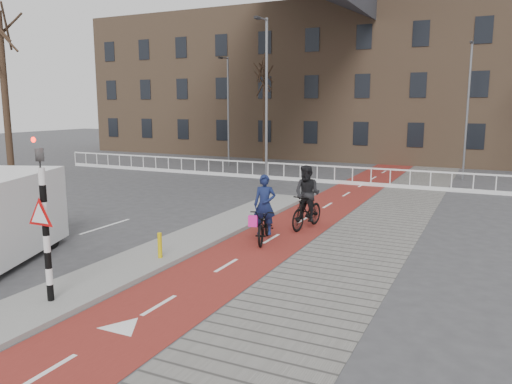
% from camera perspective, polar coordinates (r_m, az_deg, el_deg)
% --- Properties ---
extents(ground, '(120.00, 120.00, 0.00)m').
position_cam_1_polar(ground, '(12.83, -13.80, -9.81)').
color(ground, '#38383A').
rests_on(ground, ground).
extents(bike_lane, '(2.50, 60.00, 0.01)m').
position_cam_1_polar(bike_lane, '(20.71, 7.34, -2.03)').
color(bike_lane, maroon).
rests_on(bike_lane, ground).
extents(sidewalk, '(3.00, 60.00, 0.01)m').
position_cam_1_polar(sidewalk, '(20.04, 14.97, -2.70)').
color(sidewalk, slate).
rests_on(sidewalk, ground).
extents(curb_island, '(1.80, 16.00, 0.12)m').
position_cam_1_polar(curb_island, '(16.30, -6.81, -5.11)').
color(curb_island, gray).
rests_on(curb_island, ground).
extents(traffic_signal, '(0.80, 0.80, 3.68)m').
position_cam_1_polar(traffic_signal, '(11.30, -23.08, -2.51)').
color(traffic_signal, black).
rests_on(traffic_signal, curb_island).
extents(bollard, '(0.12, 0.12, 0.70)m').
position_cam_1_polar(bollard, '(14.00, -10.93, -6.00)').
color(bollard, gold).
rests_on(bollard, curb_island).
extents(cyclist_near, '(1.26, 2.18, 2.13)m').
position_cam_1_polar(cyclist_near, '(15.67, 0.99, -3.14)').
color(cyclist_near, black).
rests_on(cyclist_near, bike_lane).
extents(cyclist_far, '(1.05, 2.15, 2.21)m').
position_cam_1_polar(cyclist_far, '(17.39, 5.86, -1.22)').
color(cyclist_far, black).
rests_on(cyclist_far, bike_lane).
extents(railing, '(28.00, 0.10, 0.99)m').
position_cam_1_polar(railing, '(29.48, -0.40, 2.21)').
color(railing, silver).
rests_on(railing, ground).
extents(townhouse_row, '(46.00, 10.00, 15.90)m').
position_cam_1_polar(townhouse_row, '(42.80, 11.22, 14.50)').
color(townhouse_row, '#7F6047').
rests_on(townhouse_row, ground).
extents(tree_left, '(0.31, 0.31, 8.45)m').
position_cam_1_polar(tree_left, '(26.17, -26.67, 8.80)').
color(tree_left, black).
rests_on(tree_left, ground).
extents(tree_mid, '(0.29, 0.29, 7.58)m').
position_cam_1_polar(tree_mid, '(37.05, 1.00, 9.19)').
color(tree_mid, black).
rests_on(tree_mid, ground).
extents(streetlight_near, '(0.12, 0.12, 8.13)m').
position_cam_1_polar(streetlight_near, '(23.42, 1.20, 9.43)').
color(streetlight_near, slate).
rests_on(streetlight_near, ground).
extents(streetlight_left, '(0.12, 0.12, 7.50)m').
position_cam_1_polar(streetlight_left, '(35.29, -3.19, 9.08)').
color(streetlight_left, slate).
rests_on(streetlight_left, ground).
extents(streetlight_right, '(0.12, 0.12, 7.71)m').
position_cam_1_polar(streetlight_right, '(30.81, 23.00, 8.39)').
color(streetlight_right, slate).
rests_on(streetlight_right, ground).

